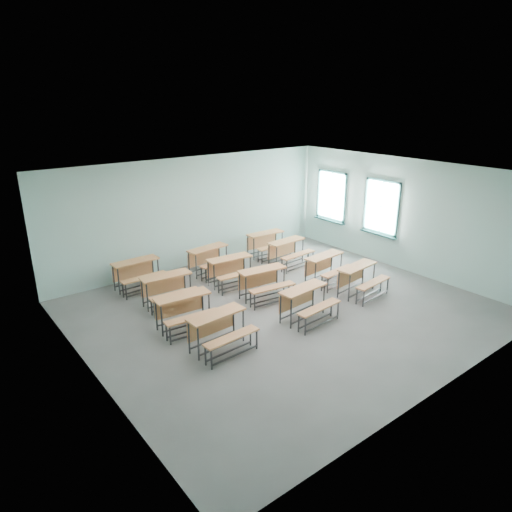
# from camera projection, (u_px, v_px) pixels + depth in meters

# --- Properties ---
(room) EXTENTS (9.04, 8.04, 3.24)m
(room) POSITION_uv_depth(u_px,v_px,m) (287.00, 245.00, 10.38)
(room) COLOR slate
(room) RESTS_ON ground
(desk_unit_r0c0) EXTENTS (1.25, 0.88, 0.76)m
(desk_unit_r0c0) POSITION_uv_depth(u_px,v_px,m) (220.00, 327.00, 8.99)
(desk_unit_r0c0) COLOR #CC7F49
(desk_unit_r0c0) RESTS_ON ground
(desk_unit_r0c1) EXTENTS (1.27, 0.91, 0.76)m
(desk_unit_r0c1) POSITION_uv_depth(u_px,v_px,m) (307.00, 299.00, 10.20)
(desk_unit_r0c1) COLOR #CC7F49
(desk_unit_r0c1) RESTS_ON ground
(desk_unit_r0c2) EXTENTS (1.30, 0.95, 0.76)m
(desk_unit_r0c2) POSITION_uv_depth(u_px,v_px,m) (360.00, 276.00, 11.51)
(desk_unit_r0c2) COLOR #CC7F49
(desk_unit_r0c2) RESTS_ON ground
(desk_unit_r1c0) EXTENTS (1.28, 0.92, 0.76)m
(desk_unit_r1c0) POSITION_uv_depth(u_px,v_px,m) (185.00, 307.00, 9.80)
(desk_unit_r1c0) COLOR #CC7F49
(desk_unit_r1c0) RESTS_ON ground
(desk_unit_r1c1) EXTENTS (1.30, 0.96, 0.76)m
(desk_unit_r1c1) POSITION_uv_depth(u_px,v_px,m) (264.00, 279.00, 11.29)
(desk_unit_r1c1) COLOR #CC7F49
(desk_unit_r1c1) RESTS_ON ground
(desk_unit_r1c2) EXTENTS (1.28, 0.93, 0.76)m
(desk_unit_r1c2) POSITION_uv_depth(u_px,v_px,m) (327.00, 265.00, 12.26)
(desk_unit_r1c2) COLOR #CC7F49
(desk_unit_r1c2) RESTS_ON ground
(desk_unit_r2c0) EXTENTS (1.27, 0.90, 0.76)m
(desk_unit_r2c0) POSITION_uv_depth(u_px,v_px,m) (168.00, 286.00, 10.90)
(desk_unit_r2c0) COLOR #CC7F49
(desk_unit_r2c0) RESTS_ON ground
(desk_unit_r2c1) EXTENTS (1.28, 0.91, 0.76)m
(desk_unit_r2c1) POSITION_uv_depth(u_px,v_px,m) (232.00, 267.00, 12.08)
(desk_unit_r2c1) COLOR #CC7F49
(desk_unit_r2c1) RESTS_ON ground
(desk_unit_r2c2) EXTENTS (1.26, 0.89, 0.76)m
(desk_unit_r2c2) POSITION_uv_depth(u_px,v_px,m) (289.00, 249.00, 13.50)
(desk_unit_r2c2) COLOR #CC7F49
(desk_unit_r2c2) RESTS_ON ground
(desk_unit_r3c0) EXTENTS (1.22, 0.83, 0.76)m
(desk_unit_r3c0) POSITION_uv_depth(u_px,v_px,m) (138.00, 271.00, 11.86)
(desk_unit_r3c0) COLOR #CC7F49
(desk_unit_r3c0) RESTS_ON ground
(desk_unit_r3c1) EXTENTS (1.30, 0.95, 0.76)m
(desk_unit_r3c1) POSITION_uv_depth(u_px,v_px,m) (210.00, 257.00, 12.88)
(desk_unit_r3c1) COLOR #CC7F49
(desk_unit_r3c1) RESTS_ON ground
(desk_unit_r3c2) EXTENTS (1.24, 0.85, 0.76)m
(desk_unit_r3c2) POSITION_uv_depth(u_px,v_px,m) (267.00, 241.00, 14.25)
(desk_unit_r3c2) COLOR #CC7F49
(desk_unit_r3c2) RESTS_ON ground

